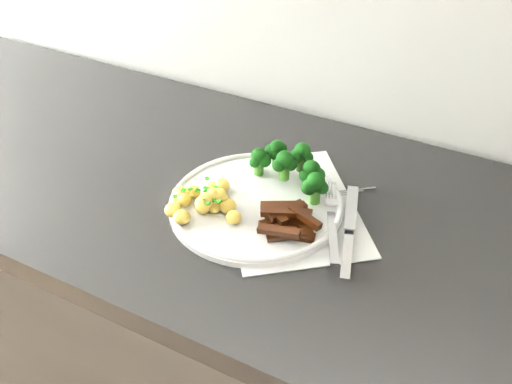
# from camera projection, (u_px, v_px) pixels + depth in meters

# --- Properties ---
(recipe_paper) EXTENTS (0.33, 0.34, 0.00)m
(recipe_paper) POSITION_uv_depth(u_px,v_px,m) (290.00, 205.00, 0.89)
(recipe_paper) COLOR white
(recipe_paper) RESTS_ON counter
(plate) EXTENTS (0.27, 0.27, 0.02)m
(plate) POSITION_uv_depth(u_px,v_px,m) (256.00, 203.00, 0.88)
(plate) COLOR white
(plate) RESTS_ON counter
(broccoli) EXTENTS (0.15, 0.10, 0.06)m
(broccoli) POSITION_uv_depth(u_px,v_px,m) (293.00, 165.00, 0.90)
(broccoli) COLOR #31641A
(broccoli) RESTS_ON plate
(potatoes) EXTENTS (0.13, 0.12, 0.04)m
(potatoes) POSITION_uv_depth(u_px,v_px,m) (204.00, 200.00, 0.86)
(potatoes) COLOR #FFD159
(potatoes) RESTS_ON plate
(beef_strips) EXTENTS (0.11, 0.10, 0.03)m
(beef_strips) POSITION_uv_depth(u_px,v_px,m) (287.00, 219.00, 0.83)
(beef_strips) COLOR black
(beef_strips) RESTS_ON plate
(fork) EXTENTS (0.09, 0.18, 0.02)m
(fork) POSITION_uv_depth(u_px,v_px,m) (332.00, 224.00, 0.82)
(fork) COLOR silver
(fork) RESTS_ON plate
(knife) EXTENTS (0.07, 0.20, 0.02)m
(knife) POSITION_uv_depth(u_px,v_px,m) (348.00, 240.00, 0.81)
(knife) COLOR silver
(knife) RESTS_ON plate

